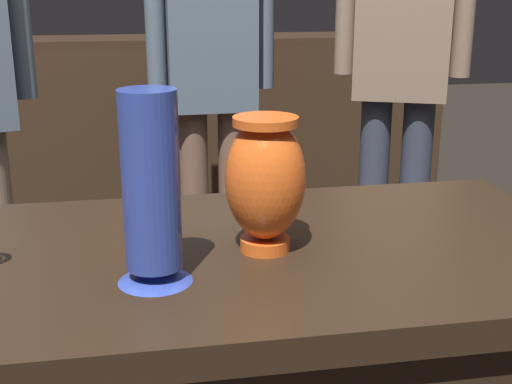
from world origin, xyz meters
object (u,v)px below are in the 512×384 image
shelf_vase_center (167,20)px  visitor_near_right (402,51)px  shelf_vase_far_right (382,20)px  visitor_center_back (211,70)px  vase_tall_behind (151,194)px  vase_centerpiece (265,179)px

shelf_vase_center → visitor_near_right: (0.76, -0.91, -0.07)m
shelf_vase_far_right → visitor_center_back: 1.18m
shelf_vase_center → visitor_center_back: size_ratio=0.08×
vase_tall_behind → visitor_center_back: visitor_center_back is taller
vase_tall_behind → visitor_center_back: bearing=80.1°
vase_centerpiece → shelf_vase_far_right: (1.01, 2.21, 0.13)m
shelf_vase_far_right → shelf_vase_center: shelf_vase_far_right is taller
vase_centerpiece → visitor_center_back: 1.48m
shelf_vase_far_right → vase_centerpiece: bearing=-114.6°
visitor_center_back → visitor_near_right: 0.69m
shelf_vase_center → visitor_near_right: 1.19m
vase_centerpiece → visitor_center_back: size_ratio=0.14×
vase_tall_behind → shelf_vase_far_right: size_ratio=2.36×
visitor_center_back → vase_centerpiece: bearing=85.2°
shelf_vase_center → visitor_center_back: (0.12, -0.67, -0.15)m
vase_centerpiece → shelf_vase_far_right: bearing=65.4°
vase_centerpiece → shelf_vase_center: size_ratio=1.74×
visitor_near_right → shelf_vase_center: bearing=-27.0°
vase_tall_behind → visitor_near_right: 1.63m
vase_centerpiece → vase_tall_behind: bearing=-153.0°
vase_tall_behind → visitor_center_back: size_ratio=0.18×
shelf_vase_far_right → visitor_center_back: bearing=-141.8°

